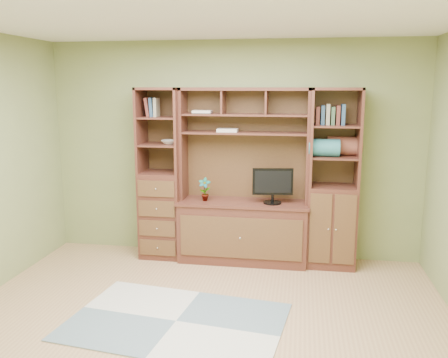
% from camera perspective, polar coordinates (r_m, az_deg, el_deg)
% --- Properties ---
extents(room, '(4.60, 4.10, 2.64)m').
position_cam_1_polar(room, '(3.81, -3.33, -0.48)').
color(room, tan).
rests_on(room, ground).
extents(center_hutch, '(1.54, 0.53, 2.05)m').
position_cam_1_polar(center_hutch, '(5.52, 2.35, 0.25)').
color(center_hutch, '#492219').
rests_on(center_hutch, ground).
extents(left_tower, '(0.50, 0.45, 2.05)m').
position_cam_1_polar(left_tower, '(5.76, -7.52, 0.63)').
color(left_tower, '#492219').
rests_on(left_tower, ground).
extents(right_tower, '(0.55, 0.45, 2.05)m').
position_cam_1_polar(right_tower, '(5.53, 13.00, -0.01)').
color(right_tower, '#492219').
rests_on(right_tower, ground).
extents(rug, '(2.02, 1.48, 0.01)m').
position_cam_1_polar(rug, '(4.42, -5.79, -16.68)').
color(rug, '#919796').
rests_on(rug, ground).
extents(monitor, '(0.49, 0.27, 0.57)m').
position_cam_1_polar(monitor, '(5.46, 5.89, -0.04)').
color(monitor, black).
rests_on(monitor, center_hutch).
extents(orchid, '(0.15, 0.10, 0.28)m').
position_cam_1_polar(orchid, '(5.59, -2.35, -1.26)').
color(orchid, brown).
rests_on(orchid, center_hutch).
extents(magazines, '(0.24, 0.17, 0.04)m').
position_cam_1_polar(magazines, '(5.56, 0.44, 5.90)').
color(magazines, beige).
rests_on(magazines, center_hutch).
extents(bowl, '(0.19, 0.19, 0.05)m').
position_cam_1_polar(bowl, '(5.67, -6.56, 4.45)').
color(bowl, beige).
rests_on(bowl, left_tower).
extents(blanket_teal, '(0.34, 0.20, 0.20)m').
position_cam_1_polar(blanket_teal, '(5.42, 11.95, 3.70)').
color(blanket_teal, '#29686D').
rests_on(blanket_teal, right_tower).
extents(blanket_red, '(0.38, 0.21, 0.21)m').
position_cam_1_polar(blanket_red, '(5.56, 14.28, 3.88)').
color(blanket_red, brown).
rests_on(blanket_red, right_tower).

